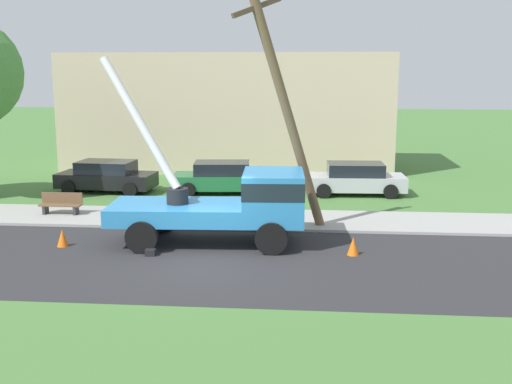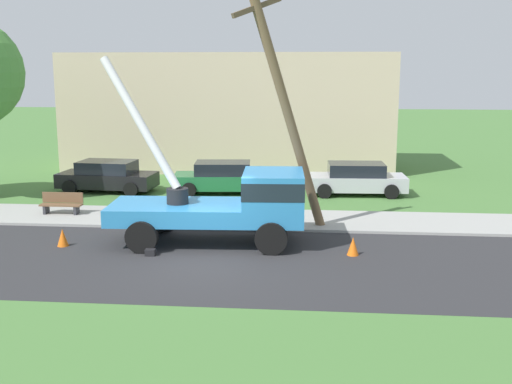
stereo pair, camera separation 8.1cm
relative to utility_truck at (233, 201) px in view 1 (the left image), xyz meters
name	(u,v)px [view 1 (the left image)]	position (x,y,z in m)	size (l,w,h in m)	color
ground_plane	(248,186)	(-0.53, 9.98, -1.41)	(120.00, 120.00, 0.00)	#477538
road_asphalt	(207,261)	(-0.53, -2.02, -1.40)	(80.00, 7.12, 0.01)	#2B2B2D
sidewalk_strip	(229,219)	(-0.53, 3.09, -1.36)	(80.00, 3.10, 0.10)	#9E9E99
utility_truck	(233,201)	(0.00, 0.00, 0.00)	(6.88, 3.21, 5.98)	#2D84C6
leaning_utility_pole	(285,105)	(1.59, 1.44, 2.98)	(3.16, 2.32, 8.58)	brown
traffic_cone_ahead	(353,246)	(3.79, -1.01, -1.13)	(0.36, 0.36, 0.56)	orange
traffic_cone_behind	(63,238)	(-5.37, -0.86, -1.13)	(0.36, 0.36, 0.56)	orange
parked_sedan_black	(107,176)	(-6.85, 8.06, -0.70)	(4.52, 2.23, 1.42)	black
parked_sedan_green	(222,178)	(-1.52, 8.22, -0.70)	(4.55, 2.28, 1.42)	#1E6638
parked_sedan_silver	(355,179)	(4.48, 8.40, -0.70)	(4.47, 2.14, 1.42)	#B7B7BF
park_bench	(61,204)	(-7.03, 3.16, -0.95)	(1.60, 0.45, 0.90)	brown
lowrise_building_backdrop	(229,111)	(-2.17, 15.92, 1.79)	(18.00, 6.00, 6.40)	#C6B293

